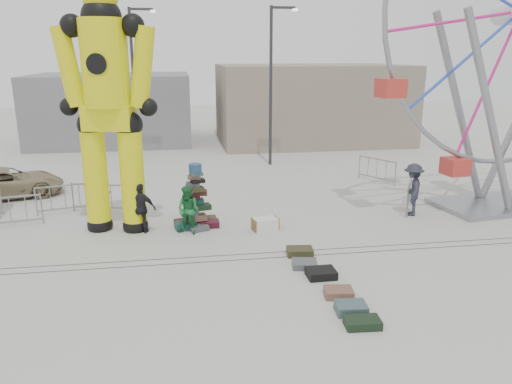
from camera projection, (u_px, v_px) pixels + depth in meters
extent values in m
plane|color=#9E9E99|center=(249.00, 268.00, 13.80)|extent=(90.00, 90.00, 0.00)
cube|color=#47443F|center=(246.00, 259.00, 14.37)|extent=(40.00, 0.04, 0.01)
cube|color=#47443F|center=(244.00, 254.00, 14.75)|extent=(40.00, 0.04, 0.01)
cube|color=gray|center=(310.00, 103.00, 33.20)|extent=(12.00, 8.00, 5.00)
cube|color=gray|center=(113.00, 108.00, 33.25)|extent=(10.00, 8.00, 4.40)
cylinder|color=#2D2D30|center=(271.00, 88.00, 25.54)|extent=(0.16, 0.16, 8.00)
cube|color=#2D2D30|center=(283.00, 8.00, 24.58)|extent=(1.20, 0.15, 0.12)
cube|color=silver|center=(295.00, 10.00, 24.69)|extent=(0.25, 0.25, 0.12)
cylinder|color=#2D2D30|center=(134.00, 87.00, 26.40)|extent=(0.16, 0.16, 8.00)
cube|color=#2D2D30|center=(141.00, 9.00, 25.44)|extent=(1.20, 0.15, 0.12)
cube|color=silver|center=(153.00, 11.00, 25.56)|extent=(0.25, 0.25, 0.12)
cube|color=#17453E|center=(186.00, 226.00, 16.85)|extent=(0.79, 0.61, 0.23)
cube|color=#45121E|center=(209.00, 224.00, 17.06)|extent=(0.68, 0.48, 0.21)
cube|color=#401C14|center=(184.00, 222.00, 17.27)|extent=(0.73, 0.61, 0.20)
cube|color=#37351B|center=(207.00, 220.00, 17.48)|extent=(0.66, 0.48, 0.21)
cube|color=#505457|center=(199.00, 228.00, 16.71)|extent=(0.70, 0.56, 0.18)
cube|color=black|center=(195.00, 219.00, 17.54)|extent=(0.60, 0.41, 0.20)
cube|color=brown|center=(197.00, 217.00, 17.02)|extent=(0.70, 0.55, 0.20)
cube|color=#40595C|center=(190.00, 212.00, 16.94)|extent=(0.60, 0.43, 0.18)
cube|color=black|center=(202.00, 207.00, 16.96)|extent=(0.63, 0.50, 0.18)
cube|color=#17453E|center=(196.00, 201.00, 17.00)|extent=(0.56, 0.39, 0.16)
cube|color=#45121E|center=(191.00, 197.00, 16.88)|extent=(0.61, 0.52, 0.16)
cube|color=#401C14|center=(200.00, 193.00, 16.87)|extent=(0.50, 0.36, 0.16)
cube|color=#37351B|center=(196.00, 189.00, 16.71)|extent=(0.56, 0.44, 0.14)
cube|color=#505457|center=(193.00, 184.00, 16.75)|extent=(0.49, 0.36, 0.14)
cube|color=black|center=(198.00, 181.00, 16.69)|extent=(0.51, 0.41, 0.13)
cube|color=brown|center=(194.00, 177.00, 16.67)|extent=(0.44, 0.30, 0.13)
cube|color=#40595C|center=(196.00, 174.00, 16.59)|extent=(0.47, 0.38, 0.11)
cylinder|color=navy|center=(195.00, 168.00, 16.56)|extent=(0.43, 0.43, 0.29)
sphere|color=black|center=(100.00, 224.00, 16.81)|extent=(0.84, 0.84, 0.84)
cylinder|color=yellow|center=(96.00, 178.00, 16.38)|extent=(0.78, 0.78, 3.55)
sphere|color=black|center=(91.00, 124.00, 15.90)|extent=(0.89, 0.89, 0.89)
sphere|color=black|center=(136.00, 225.00, 16.74)|extent=(0.84, 0.84, 0.84)
cylinder|color=yellow|center=(132.00, 179.00, 16.31)|extent=(0.78, 0.78, 3.55)
sphere|color=black|center=(129.00, 125.00, 15.83)|extent=(0.89, 0.89, 0.89)
cube|color=yellow|center=(109.00, 118.00, 15.80)|extent=(1.71, 1.20, 0.78)
cylinder|color=yellow|center=(105.00, 63.00, 15.36)|extent=(1.44, 1.44, 2.66)
sphere|color=black|center=(101.00, 18.00, 15.00)|extent=(1.22, 1.22, 1.22)
sphere|color=black|center=(72.00, 26.00, 15.11)|extent=(0.71, 0.71, 0.71)
cylinder|color=yellow|center=(69.00, 67.00, 15.46)|extent=(1.01, 0.76, 2.50)
sphere|color=black|center=(69.00, 107.00, 15.79)|extent=(0.58, 0.58, 0.58)
sphere|color=black|center=(133.00, 25.00, 15.00)|extent=(0.71, 0.71, 0.71)
cylinder|color=yellow|center=(142.00, 67.00, 15.32)|extent=(1.01, 0.76, 2.50)
sphere|color=black|center=(148.00, 107.00, 15.64)|extent=(0.58, 0.58, 0.58)
cube|color=gray|center=(495.00, 204.00, 19.30)|extent=(4.79, 3.26, 0.18)
cylinder|color=gray|center=(490.00, 118.00, 17.23)|extent=(3.12, 0.69, 7.25)
cylinder|color=gray|center=(460.00, 113.00, 18.71)|extent=(3.12, 0.69, 7.25)
cube|color=#B42F26|center=(499.00, 173.00, 18.97)|extent=(0.91, 0.91, 0.63)
cube|color=silver|center=(265.00, 224.00, 16.75)|extent=(0.93, 0.65, 0.40)
cube|color=#37351B|center=(300.00, 252.00, 14.67)|extent=(0.81, 0.61, 0.22)
cube|color=#505457|center=(305.00, 264.00, 13.85)|extent=(0.77, 0.69, 0.18)
cube|color=black|center=(321.00, 273.00, 13.22)|extent=(0.77, 0.61, 0.22)
cube|color=brown|center=(339.00, 293.00, 12.19)|extent=(0.76, 0.62, 0.20)
cube|color=#40595C|center=(351.00, 308.00, 11.40)|extent=(0.74, 0.60, 0.24)
cube|color=black|center=(363.00, 323.00, 10.83)|extent=(0.80, 0.52, 0.20)
imported|color=red|center=(101.00, 201.00, 16.96)|extent=(0.73, 0.59, 1.76)
imported|color=#1A6B30|center=(188.00, 210.00, 16.22)|extent=(0.98, 0.92, 1.61)
imported|color=black|center=(141.00, 208.00, 16.32)|extent=(1.06, 0.68, 1.68)
imported|color=#242530|center=(413.00, 190.00, 18.10)|extent=(1.15, 1.42, 1.92)
imported|color=#968661|center=(6.00, 183.00, 20.43)|extent=(4.81, 3.27, 1.22)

